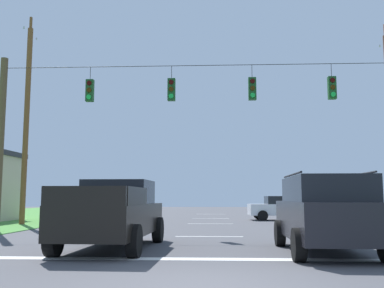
% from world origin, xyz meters
% --- Properties ---
extents(ground_plane, '(120.00, 120.00, 0.00)m').
position_xyz_m(ground_plane, '(0.00, 0.00, 0.00)').
color(ground_plane, '#47474C').
extents(stop_bar_stripe, '(15.25, 0.45, 0.01)m').
position_xyz_m(stop_bar_stripe, '(0.00, 3.06, 0.00)').
color(stop_bar_stripe, white).
rests_on(stop_bar_stripe, ground).
extents(lane_dash_0, '(2.50, 0.15, 0.01)m').
position_xyz_m(lane_dash_0, '(0.00, 9.06, 0.00)').
color(lane_dash_0, white).
rests_on(lane_dash_0, ground).
extents(lane_dash_1, '(2.50, 0.15, 0.01)m').
position_xyz_m(lane_dash_1, '(0.00, 17.05, 0.00)').
color(lane_dash_1, white).
rests_on(lane_dash_1, ground).
extents(lane_dash_2, '(2.50, 0.15, 0.01)m').
position_xyz_m(lane_dash_2, '(0.00, 23.10, 0.00)').
color(lane_dash_2, white).
rests_on(lane_dash_2, ground).
extents(lane_dash_3, '(2.50, 0.15, 0.01)m').
position_xyz_m(lane_dash_3, '(0.00, 31.02, 0.00)').
color(lane_dash_3, white).
rests_on(lane_dash_3, ground).
extents(overhead_signal_span, '(17.80, 0.31, 7.44)m').
position_xyz_m(overhead_signal_span, '(-0.08, 10.62, 4.16)').
color(overhead_signal_span, brown).
rests_on(overhead_signal_span, ground).
extents(pickup_truck, '(2.43, 5.46, 1.95)m').
position_xyz_m(pickup_truck, '(-2.69, 5.16, 0.97)').
color(pickup_truck, black).
rests_on(pickup_truck, ground).
extents(suv_black, '(2.29, 4.84, 2.05)m').
position_xyz_m(suv_black, '(3.08, 4.27, 1.06)').
color(suv_black, black).
rests_on(suv_black, ground).
extents(distant_car_crossing_white, '(4.38, 2.17, 1.52)m').
position_xyz_m(distant_car_crossing_white, '(4.60, 21.08, 0.79)').
color(distant_car_crossing_white, silver).
rests_on(distant_car_crossing_white, ground).
extents(distant_car_oncoming, '(2.10, 4.34, 1.52)m').
position_xyz_m(distant_car_oncoming, '(-9.03, 22.06, 0.79)').
color(distant_car_oncoming, slate).
rests_on(distant_car_oncoming, ground).
extents(utility_pole_near_left, '(0.29, 1.77, 11.48)m').
position_xyz_m(utility_pole_near_left, '(-9.98, 15.68, 5.58)').
color(utility_pole_near_left, brown).
rests_on(utility_pole_near_left, ground).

